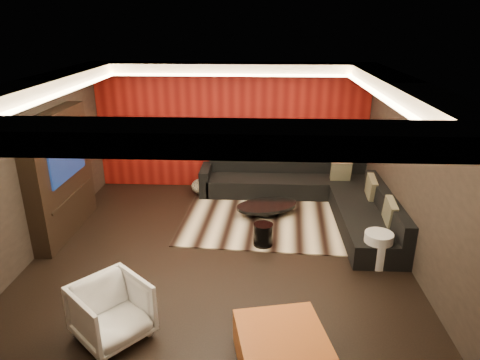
# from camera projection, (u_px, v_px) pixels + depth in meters

# --- Properties ---
(floor) EXTENTS (6.00, 6.00, 0.02)m
(floor) POSITION_uv_depth(u_px,v_px,m) (220.00, 251.00, 7.18)
(floor) COLOR black
(floor) RESTS_ON ground
(ceiling) EXTENTS (6.00, 6.00, 0.02)m
(ceiling) POSITION_uv_depth(u_px,v_px,m) (217.00, 81.00, 6.17)
(ceiling) COLOR silver
(ceiling) RESTS_ON ground
(wall_back) EXTENTS (6.00, 0.02, 2.80)m
(wall_back) POSITION_uv_depth(u_px,v_px,m) (232.00, 127.00, 9.49)
(wall_back) COLOR black
(wall_back) RESTS_ON ground
(wall_left) EXTENTS (0.02, 6.00, 2.80)m
(wall_left) POSITION_uv_depth(u_px,v_px,m) (31.00, 169.00, 6.81)
(wall_left) COLOR black
(wall_left) RESTS_ON ground
(wall_right) EXTENTS (0.02, 6.00, 2.80)m
(wall_right) POSITION_uv_depth(u_px,v_px,m) (415.00, 176.00, 6.54)
(wall_right) COLOR black
(wall_right) RESTS_ON ground
(red_feature_wall) EXTENTS (5.98, 0.05, 2.78)m
(red_feature_wall) POSITION_uv_depth(u_px,v_px,m) (232.00, 127.00, 9.45)
(red_feature_wall) COLOR #6B0C0A
(red_feature_wall) RESTS_ON ground
(soffit_back) EXTENTS (6.00, 0.60, 0.22)m
(soffit_back) POSITION_uv_depth(u_px,v_px,m) (230.00, 69.00, 8.74)
(soffit_back) COLOR silver
(soffit_back) RESTS_ON ground
(soffit_front) EXTENTS (6.00, 0.60, 0.22)m
(soffit_front) POSITION_uv_depth(u_px,v_px,m) (187.00, 137.00, 3.70)
(soffit_front) COLOR silver
(soffit_front) RESTS_ON ground
(soffit_left) EXTENTS (0.60, 4.80, 0.22)m
(soffit_left) POSITION_uv_depth(u_px,v_px,m) (36.00, 88.00, 6.34)
(soffit_left) COLOR silver
(soffit_left) RESTS_ON ground
(soffit_right) EXTENTS (0.60, 4.80, 0.22)m
(soffit_right) POSITION_uv_depth(u_px,v_px,m) (406.00, 90.00, 6.09)
(soffit_right) COLOR silver
(soffit_right) RESTS_ON ground
(cove_back) EXTENTS (4.80, 0.08, 0.04)m
(cove_back) POSITION_uv_depth(u_px,v_px,m) (229.00, 75.00, 8.45)
(cove_back) COLOR #FFD899
(cove_back) RESTS_ON ground
(cove_front) EXTENTS (4.80, 0.08, 0.04)m
(cove_front) POSITION_uv_depth(u_px,v_px,m) (193.00, 137.00, 4.05)
(cove_front) COLOR #FFD899
(cove_front) RESTS_ON ground
(cove_left) EXTENTS (0.08, 4.80, 0.04)m
(cove_left) POSITION_uv_depth(u_px,v_px,m) (60.00, 94.00, 6.36)
(cove_left) COLOR #FFD899
(cove_left) RESTS_ON ground
(cove_right) EXTENTS (0.08, 4.80, 0.04)m
(cove_right) POSITION_uv_depth(u_px,v_px,m) (381.00, 97.00, 6.14)
(cove_right) COLOR #FFD899
(cove_right) RESTS_ON ground
(tv_surround) EXTENTS (0.30, 2.00, 2.20)m
(tv_surround) POSITION_uv_depth(u_px,v_px,m) (60.00, 174.00, 7.47)
(tv_surround) COLOR black
(tv_surround) RESTS_ON ground
(tv_screen) EXTENTS (0.04, 1.30, 0.80)m
(tv_screen) POSITION_uv_depth(u_px,v_px,m) (66.00, 155.00, 7.34)
(tv_screen) COLOR black
(tv_screen) RESTS_ON ground
(tv_shelf) EXTENTS (0.04, 1.60, 0.04)m
(tv_shelf) POSITION_uv_depth(u_px,v_px,m) (72.00, 195.00, 7.61)
(tv_shelf) COLOR black
(tv_shelf) RESTS_ON ground
(rug) EXTENTS (4.18, 3.25, 0.02)m
(rug) POSITION_uv_depth(u_px,v_px,m) (287.00, 214.00, 8.48)
(rug) COLOR beige
(rug) RESTS_ON floor
(coffee_table) EXTENTS (1.55, 1.55, 0.20)m
(coffee_table) POSITION_uv_depth(u_px,v_px,m) (267.00, 209.00, 8.44)
(coffee_table) COLOR black
(coffee_table) RESTS_ON rug
(drum_stool) EXTENTS (0.39, 0.39, 0.39)m
(drum_stool) POSITION_uv_depth(u_px,v_px,m) (263.00, 234.00, 7.26)
(drum_stool) COLOR black
(drum_stool) RESTS_ON rug
(striped_pouf) EXTENTS (0.81, 0.81, 0.35)m
(striped_pouf) POSITION_uv_depth(u_px,v_px,m) (206.00, 186.00, 9.41)
(striped_pouf) COLOR beige
(striped_pouf) RESTS_ON rug
(white_side_table) EXTENTS (0.50, 0.50, 0.55)m
(white_side_table) POSITION_uv_depth(u_px,v_px,m) (377.00, 249.00, 6.69)
(white_side_table) COLOR silver
(white_side_table) RESTS_ON floor
(orange_ottoman) EXTENTS (1.13, 1.13, 0.42)m
(orange_ottoman) POSITION_uv_depth(u_px,v_px,m) (281.00, 348.00, 4.77)
(orange_ottoman) COLOR #974713
(orange_ottoman) RESTS_ON floor
(armchair) EXTENTS (1.12, 1.12, 0.73)m
(armchair) POSITION_uv_depth(u_px,v_px,m) (112.00, 311.00, 5.12)
(armchair) COLOR white
(armchair) RESTS_ON floor
(sectional_sofa) EXTENTS (3.65, 3.50, 0.75)m
(sectional_sofa) POSITION_uv_depth(u_px,v_px,m) (313.00, 195.00, 8.74)
(sectional_sofa) COLOR black
(sectional_sofa) RESTS_ON floor
(throw_pillows) EXTENTS (0.74, 2.39, 0.50)m
(throw_pillows) POSITION_uv_depth(u_px,v_px,m) (365.00, 189.00, 8.12)
(throw_pillows) COLOR #C0B88D
(throw_pillows) RESTS_ON sectional_sofa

